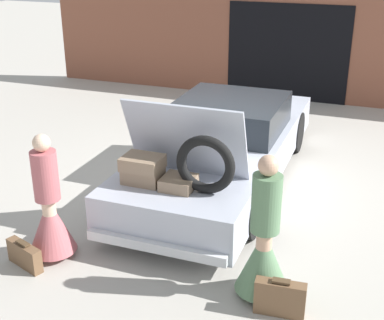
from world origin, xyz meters
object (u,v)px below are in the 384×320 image
Objects in this scene: car at (224,146)px; suitcase_beside_left_person at (25,255)px; person_right at (264,248)px; suitcase_beside_right_person at (280,298)px; person_left at (50,214)px.

car is 9.77× the size of suitcase_beside_left_person.
person_right is 2.77m from suitcase_beside_left_person.
suitcase_beside_right_person is at bearing -137.31° from person_right.
person_left is at bearing 63.04° from suitcase_beside_left_person.
car reaches higher than suitcase_beside_left_person.
suitcase_beside_left_person is at bearing 97.90° from person_right.
suitcase_beside_right_person is at bearing 93.22° from person_left.
car is at bearing 161.75° from person_left.
person_left is (-1.27, -2.81, -0.01)m from car.
suitcase_beside_left_person is at bearing -176.25° from suitcase_beside_right_person.
suitcase_beside_left_person is (-2.70, -0.45, -0.43)m from person_right.
car is 3.48m from suitcase_beside_left_person.
car is 3.34m from suitcase_beside_right_person.
suitcase_beside_left_person is 1.03× the size of suitcase_beside_right_person.
person_right is (2.54, 0.12, 0.02)m from person_left.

